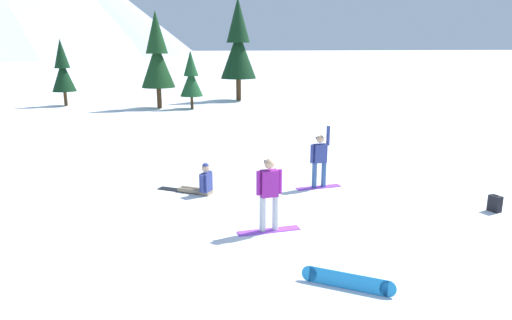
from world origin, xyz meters
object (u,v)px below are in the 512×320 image
object	(u,v)px
backpack_black	(495,204)
pine_tree_slender	(63,70)
pine_tree_broad	(191,77)
snowboarder_background	(201,183)
snowboarder_midground	(320,159)
pine_tree_young	(238,45)
snowboarder_foreground	(269,193)
loose_snowboard_near_right	(348,281)
pine_tree_twin	(157,56)

from	to	relation	value
backpack_black	pine_tree_slender	bearing A→B (deg)	117.46
pine_tree_broad	snowboarder_background	bearing A→B (deg)	-96.71
snowboarder_midground	snowboarder_background	size ratio (longest dim) A/B	1.21
pine_tree_young	snowboarder_background	bearing A→B (deg)	-105.83
snowboarder_foreground	snowboarder_background	distance (m)	3.54
snowboarder_background	pine_tree_young	world-z (taller)	pine_tree_young
pine_tree_young	snowboarder_midground	bearing A→B (deg)	-97.10
snowboarder_foreground	pine_tree_young	xyz separation A→B (m)	(5.47, 26.60, 3.42)
pine_tree_broad	loose_snowboard_near_right	bearing A→B (deg)	-91.12
pine_tree_slender	pine_tree_twin	size ratio (longest dim) A/B	0.72
snowboarder_background	pine_tree_slender	xyz separation A→B (m)	(-6.58, 23.32, 2.29)
snowboarder_foreground	pine_tree_young	size ratio (longest dim) A/B	0.22
snowboarder_midground	loose_snowboard_near_right	bearing A→B (deg)	-107.98
pine_tree_twin	snowboarder_midground	bearing A→B (deg)	-80.04
backpack_black	pine_tree_broad	xyz separation A→B (m)	(-5.14, 22.83, 1.98)
pine_tree_twin	pine_tree_young	distance (m)	7.32
backpack_black	pine_tree_broad	bearing A→B (deg)	102.69
snowboarder_midground	pine_tree_twin	distance (m)	20.99
pine_tree_twin	pine_tree_young	size ratio (longest dim) A/B	0.83
loose_snowboard_near_right	pine_tree_young	bearing A→B (deg)	80.68
loose_snowboard_near_right	pine_tree_twin	size ratio (longest dim) A/B	0.21
pine_tree_slender	pine_tree_broad	world-z (taller)	pine_tree_slender
snowboarder_foreground	snowboarder_midground	world-z (taller)	snowboarder_midground
snowboarder_background	pine_tree_slender	bearing A→B (deg)	105.75
snowboarder_foreground	loose_snowboard_near_right	xyz separation A→B (m)	(0.62, -2.92, -0.81)
backpack_black	pine_tree_slender	size ratio (longest dim) A/B	0.10
pine_tree_twin	pine_tree_slender	bearing A→B (deg)	154.31
loose_snowboard_near_right	snowboarder_background	bearing A→B (deg)	105.89
snowboarder_midground	backpack_black	xyz separation A→B (m)	(3.75, -3.21, -0.70)
loose_snowboard_near_right	pine_tree_young	distance (m)	30.22
pine_tree_young	pine_tree_slender	bearing A→B (deg)	179.99
loose_snowboard_near_right	pine_tree_broad	bearing A→B (deg)	88.88
pine_tree_young	backpack_black	bearing A→B (deg)	-88.31
snowboarder_foreground	pine_tree_twin	bearing A→B (deg)	92.65
snowboarder_foreground	pine_tree_broad	bearing A→B (deg)	87.15
pine_tree_broad	backpack_black	bearing A→B (deg)	-77.31
snowboarder_midground	pine_tree_twin	bearing A→B (deg)	99.96
snowboarder_foreground	pine_tree_slender	bearing A→B (deg)	106.18
snowboarder_midground	backpack_black	bearing A→B (deg)	-40.59
pine_tree_twin	pine_tree_young	world-z (taller)	pine_tree_young
pine_tree_slender	backpack_black	bearing A→B (deg)	-62.54
snowboarder_background	pine_tree_broad	distance (m)	19.46
snowboarder_background	backpack_black	xyz separation A→B (m)	(7.41, -3.59, -0.12)
snowboarder_midground	loose_snowboard_near_right	distance (m)	6.18
snowboarder_midground	loose_snowboard_near_right	world-z (taller)	snowboarder_midground
snowboarder_foreground	pine_tree_twin	distance (m)	23.59
loose_snowboard_near_right	pine_tree_broad	world-z (taller)	pine_tree_broad
backpack_black	pine_tree_broad	world-z (taller)	pine_tree_broad
snowboarder_foreground	snowboarder_background	size ratio (longest dim) A/B	1.11
snowboarder_midground	snowboarder_background	distance (m)	3.73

